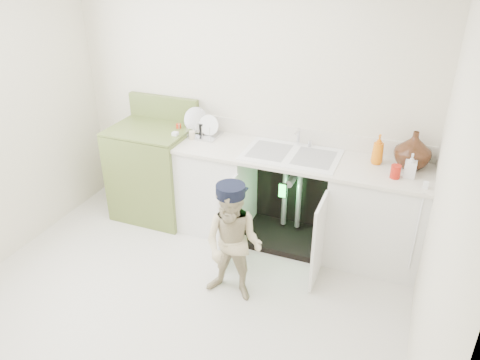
# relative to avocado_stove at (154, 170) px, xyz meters

# --- Properties ---
(ground) EXTENTS (3.50, 3.50, 0.00)m
(ground) POSITION_rel_avocado_stove_xyz_m (0.88, -1.18, -0.49)
(ground) COLOR beige
(ground) RESTS_ON ground
(room_shell) EXTENTS (6.00, 5.50, 1.26)m
(room_shell) POSITION_rel_avocado_stove_xyz_m (0.88, -1.18, 0.76)
(room_shell) COLOR beige
(room_shell) RESTS_ON ground
(counter_run) EXTENTS (2.44, 1.02, 1.21)m
(counter_run) POSITION_rel_avocado_stove_xyz_m (1.46, 0.03, -0.02)
(counter_run) COLOR white
(counter_run) RESTS_ON ground
(avocado_stove) EXTENTS (0.77, 0.65, 1.20)m
(avocado_stove) POSITION_rel_avocado_stove_xyz_m (0.00, 0.00, 0.00)
(avocado_stove) COLOR olive
(avocado_stove) RESTS_ON ground
(repair_worker) EXTENTS (0.49, 0.79, 1.01)m
(repair_worker) POSITION_rel_avocado_stove_xyz_m (1.25, -0.91, 0.02)
(repair_worker) COLOR beige
(repair_worker) RESTS_ON ground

